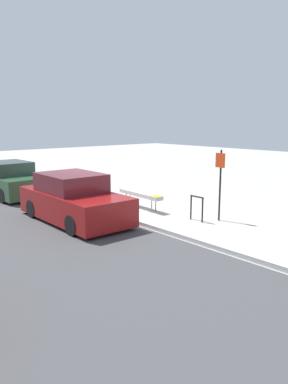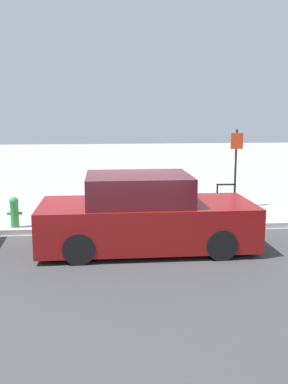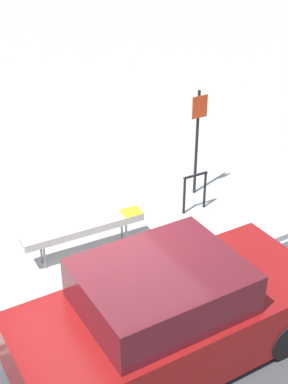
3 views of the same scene
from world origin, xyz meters
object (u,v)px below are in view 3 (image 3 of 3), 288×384
object	(u,v)px
bike_rack	(195,188)
parked_car_near	(169,315)
sign_post	(197,134)
bench	(84,228)

from	to	relation	value
bike_rack	parked_car_near	size ratio (longest dim) A/B	0.19
sign_post	parked_car_near	xyz separation A→B (m)	(-3.03, -3.59, -0.70)
bike_rack	parked_car_near	xyz separation A→B (m)	(-2.60, -3.00, 0.19)
bench	sign_post	size ratio (longest dim) A/B	0.98
bike_rack	sign_post	xyz separation A→B (m)	(0.44, 0.59, 0.88)
bench	sign_post	xyz separation A→B (m)	(2.99, 0.81, 0.86)
bench	bike_rack	world-z (taller)	bike_rack
bench	sign_post	world-z (taller)	sign_post
parked_car_near	sign_post	bearing A→B (deg)	50.22
parked_car_near	bench	bearing A→B (deg)	89.51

